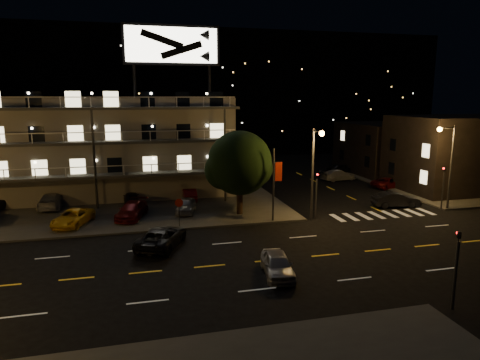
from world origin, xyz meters
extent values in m
plane|color=black|center=(0.00, 0.00, 0.00)|extent=(140.00, 140.00, 0.00)
cube|color=#3D3D3A|center=(-14.00, 20.00, 0.07)|extent=(44.00, 24.00, 0.15)
cube|color=#3D3D3A|center=(30.00, 20.00, 0.07)|extent=(16.00, 24.00, 0.15)
cube|color=gray|center=(-10.00, 24.00, 5.00)|extent=(28.00, 12.00, 10.00)
cube|color=gray|center=(-10.00, 24.00, 10.25)|extent=(28.00, 12.00, 0.50)
cube|color=#3D3D3A|center=(-10.00, 17.10, 3.15)|extent=(28.00, 1.80, 0.25)
cube|color=#3D3D3A|center=(-10.00, 17.10, 6.35)|extent=(28.00, 1.80, 0.25)
cube|color=#3D3D3A|center=(-10.00, 17.10, 9.55)|extent=(28.00, 1.80, 0.25)
cylinder|color=black|center=(-6.00, 22.00, 12.25)|extent=(0.36, 0.36, 3.50)
cylinder|color=black|center=(2.00, 22.00, 12.25)|extent=(0.36, 0.36, 3.50)
cube|color=black|center=(-2.00, 22.00, 16.00)|extent=(10.20, 0.50, 4.20)
cube|color=white|center=(-2.00, 21.70, 16.00)|extent=(9.60, 0.06, 3.60)
cube|color=black|center=(30.00, 16.00, 4.25)|extent=(14.00, 10.00, 8.50)
cube|color=black|center=(30.00, 28.00, 3.50)|extent=(14.00, 12.00, 7.00)
cube|color=black|center=(0.00, 70.00, 12.00)|extent=(120.00, 20.00, 24.00)
cylinder|color=#2D2D30|center=(8.50, 8.30, 4.00)|extent=(0.20, 0.20, 8.00)
cylinder|color=#2D2D30|center=(8.50, 7.50, 7.80)|extent=(0.12, 1.80, 0.12)
sphere|color=#FFA93F|center=(8.50, 6.70, 7.70)|extent=(0.44, 0.44, 0.44)
cylinder|color=#2D2D30|center=(22.50, 8.30, 4.00)|extent=(0.20, 0.20, 8.00)
cylinder|color=#2D2D30|center=(21.70, 8.30, 7.80)|extent=(1.80, 0.12, 0.12)
sphere|color=#FFA93F|center=(20.90, 8.30, 7.70)|extent=(0.44, 0.44, 0.44)
cylinder|color=#2D2D30|center=(9.00, 8.50, 1.80)|extent=(0.14, 0.14, 3.60)
imported|color=black|center=(9.00, 8.50, 4.10)|extent=(0.20, 0.16, 1.00)
sphere|color=#FF0C0C|center=(9.00, 8.38, 4.00)|extent=(0.14, 0.14, 0.14)
cylinder|color=#2D2D30|center=(9.00, -8.50, 1.80)|extent=(0.14, 0.14, 3.60)
imported|color=black|center=(9.00, -8.50, 4.10)|extent=(0.20, 0.16, 1.00)
sphere|color=#FF0C0C|center=(9.00, -8.38, 4.00)|extent=(0.14, 0.14, 0.14)
cylinder|color=#2D2D30|center=(22.00, 8.50, 1.80)|extent=(0.14, 0.14, 3.60)
imported|color=black|center=(22.00, 8.50, 4.10)|extent=(0.16, 0.20, 1.00)
sphere|color=#FF0C0C|center=(21.88, 8.50, 4.00)|extent=(0.14, 0.14, 0.14)
cylinder|color=#2D2D30|center=(5.00, 8.40, 3.20)|extent=(0.16, 0.16, 6.40)
cube|color=#9E1B0B|center=(5.45, 8.40, 4.40)|extent=(0.60, 0.04, 1.60)
cylinder|color=#2D2D30|center=(-3.00, 8.60, 1.10)|extent=(0.08, 0.08, 2.20)
cylinder|color=#9E1B0B|center=(-3.00, 8.55, 2.15)|extent=(0.91, 0.04, 0.91)
cylinder|color=black|center=(2.75, 11.22, 1.49)|extent=(0.56, 0.56, 2.67)
sphere|color=black|center=(2.75, 11.22, 4.82)|extent=(5.79, 5.79, 5.79)
sphere|color=black|center=(1.41, 11.67, 4.16)|extent=(3.56, 3.56, 3.56)
sphere|color=black|center=(3.97, 10.78, 4.38)|extent=(3.34, 3.34, 3.34)
imported|color=yellow|center=(-11.55, 11.06, 0.79)|extent=(3.55, 5.07, 1.29)
imported|color=#550C0D|center=(-6.77, 12.11, 0.85)|extent=(3.29, 5.18, 1.40)
imported|color=#9C9DA2|center=(-1.96, 12.81, 0.81)|extent=(2.51, 4.14, 1.32)
imported|color=#9C9DA2|center=(-14.23, 17.50, 0.87)|extent=(2.08, 5.02, 1.45)
imported|color=black|center=(-6.84, 17.20, 0.79)|extent=(1.72, 3.84, 1.28)
imported|color=#550C0D|center=(-1.05, 17.50, 0.77)|extent=(1.42, 3.80, 1.24)
imported|color=black|center=(18.29, 10.41, 0.74)|extent=(4.70, 2.27, 1.49)
imported|color=#550C0D|center=(22.86, 18.52, 0.62)|extent=(4.79, 2.89, 1.24)
imported|color=#9C9DA2|center=(19.15, 24.38, 0.69)|extent=(5.07, 2.81, 1.39)
imported|color=black|center=(21.81, 28.77, 0.73)|extent=(4.55, 2.62, 1.46)
imported|color=#9C9DA2|center=(1.72, -2.38, 0.70)|extent=(2.22, 4.30, 1.40)
imported|color=black|center=(-4.71, 4.40, 0.74)|extent=(4.41, 5.89, 1.49)
camera|label=1|loc=(-6.30, -25.39, 10.58)|focal=32.00mm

